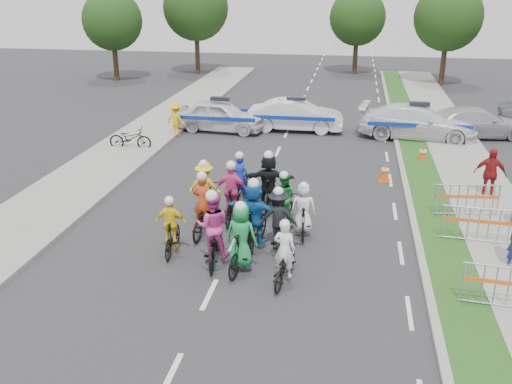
% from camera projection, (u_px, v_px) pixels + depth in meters
% --- Properties ---
extents(ground, '(90.00, 90.00, 0.00)m').
position_uv_depth(ground, '(209.00, 295.00, 13.46)').
color(ground, '#28282B').
rests_on(ground, ground).
extents(curb_right, '(0.20, 60.00, 0.12)m').
position_uv_depth(curb_right, '(414.00, 223.00, 17.24)').
color(curb_right, gray).
rests_on(curb_right, ground).
extents(grass_strip, '(1.20, 60.00, 0.11)m').
position_uv_depth(grass_strip, '(438.00, 225.00, 17.13)').
color(grass_strip, '#203F14').
rests_on(grass_strip, ground).
extents(sidewalk_right, '(2.40, 60.00, 0.13)m').
position_uv_depth(sidewalk_right, '(501.00, 229.00, 16.84)').
color(sidewalk_right, gray).
rests_on(sidewalk_right, ground).
extents(sidewalk_left, '(3.00, 60.00, 0.13)m').
position_uv_depth(sidewalk_left, '(58.00, 199.00, 19.08)').
color(sidewalk_left, gray).
rests_on(sidewalk_left, ground).
extents(rider_0, '(0.83, 1.74, 1.71)m').
position_uv_depth(rider_0, '(284.00, 261.00, 13.83)').
color(rider_0, black).
rests_on(rider_0, ground).
extents(rider_1, '(0.88, 1.89, 1.93)m').
position_uv_depth(rider_1, '(241.00, 244.00, 14.32)').
color(rider_1, black).
rests_on(rider_1, ground).
extents(rider_2, '(0.95, 2.08, 2.05)m').
position_uv_depth(rider_2, '(213.00, 236.00, 14.75)').
color(rider_2, black).
rests_on(rider_2, ground).
extents(rider_3, '(0.87, 1.63, 1.69)m').
position_uv_depth(rider_3, '(172.00, 231.00, 15.26)').
color(rider_3, black).
rests_on(rider_3, ground).
extents(rider_4, '(1.09, 1.88, 1.86)m').
position_uv_depth(rider_4, '(278.00, 225.00, 15.46)').
color(rider_4, black).
rests_on(rider_4, ground).
extents(rider_5, '(1.69, 2.01, 2.05)m').
position_uv_depth(rider_5, '(254.00, 219.00, 15.55)').
color(rider_5, black).
rests_on(rider_5, ground).
extents(rider_6, '(0.81, 1.95, 1.95)m').
position_uv_depth(rider_6, '(204.00, 213.00, 16.44)').
color(rider_6, black).
rests_on(rider_6, ground).
extents(rider_7, '(0.75, 1.64, 1.69)m').
position_uv_depth(rider_7, '(303.00, 215.00, 16.29)').
color(rider_7, black).
rests_on(rider_7, ground).
extents(rider_8, '(0.93, 1.81, 1.76)m').
position_uv_depth(rider_8, '(284.00, 205.00, 16.98)').
color(rider_8, black).
rests_on(rider_8, ground).
extents(rider_9, '(0.99, 1.87, 1.96)m').
position_uv_depth(rider_9, '(232.00, 198.00, 17.26)').
color(rider_9, black).
rests_on(rider_9, ground).
extents(rider_10, '(1.02, 1.81, 1.84)m').
position_uv_depth(rider_10, '(205.00, 194.00, 17.71)').
color(rider_10, black).
rests_on(rider_10, ground).
extents(rider_11, '(1.65, 1.97, 2.04)m').
position_uv_depth(rider_11, '(269.00, 186.00, 17.96)').
color(rider_11, black).
rests_on(rider_11, ground).
extents(rider_12, '(0.88, 1.89, 1.85)m').
position_uv_depth(rider_12, '(240.00, 187.00, 18.55)').
color(rider_12, black).
rests_on(rider_12, ground).
extents(police_car_0, '(4.53, 2.18, 1.49)m').
position_uv_depth(police_car_0, '(220.00, 116.00, 27.58)').
color(police_car_0, silver).
rests_on(police_car_0, ground).
extents(police_car_1, '(4.55, 1.60, 1.50)m').
position_uv_depth(police_car_1, '(296.00, 115.00, 27.63)').
color(police_car_1, silver).
rests_on(police_car_1, ground).
extents(police_car_2, '(5.56, 2.85, 1.55)m').
position_uv_depth(police_car_2, '(418.00, 122.00, 26.24)').
color(police_car_2, silver).
rests_on(police_car_2, ground).
extents(civilian_sedan, '(4.98, 2.65, 1.38)m').
position_uv_depth(civilian_sedan, '(476.00, 122.00, 26.55)').
color(civilian_sedan, '#AAAAAE').
rests_on(civilian_sedan, ground).
extents(spectator_2, '(1.09, 0.60, 1.76)m').
position_uv_depth(spectator_2, '(490.00, 174.00, 19.01)').
color(spectator_2, maroon).
rests_on(spectator_2, ground).
extents(marshal_hiviz, '(1.14, 0.88, 1.55)m').
position_uv_depth(marshal_hiviz, '(176.00, 119.00, 26.77)').
color(marshal_hiviz, '#FAB70D').
rests_on(marshal_hiviz, ground).
extents(barrier_0, '(2.04, 0.70, 1.12)m').
position_uv_depth(barrier_0, '(508.00, 290.00, 12.58)').
color(barrier_0, '#A5A8AD').
rests_on(barrier_0, ground).
extents(barrier_1, '(2.03, 0.64, 1.12)m').
position_uv_depth(barrier_1, '(478.00, 226.00, 15.77)').
color(barrier_1, '#A5A8AD').
rests_on(barrier_1, ground).
extents(barrier_2, '(2.05, 0.74, 1.12)m').
position_uv_depth(barrier_2, '(466.00, 202.00, 17.53)').
color(barrier_2, '#A5A8AD').
rests_on(barrier_2, ground).
extents(cone_0, '(0.40, 0.40, 0.70)m').
position_uv_depth(cone_0, '(385.00, 173.00, 20.82)').
color(cone_0, '#F24C0C').
rests_on(cone_0, ground).
extents(cone_1, '(0.40, 0.40, 0.70)m').
position_uv_depth(cone_1, '(423.00, 154.00, 23.02)').
color(cone_1, '#F24C0C').
rests_on(cone_1, ground).
extents(parked_bike, '(1.89, 0.72, 0.98)m').
position_uv_depth(parked_bike, '(130.00, 138.00, 24.67)').
color(parked_bike, black).
rests_on(parked_bike, ground).
extents(tree_0, '(4.20, 4.20, 6.30)m').
position_uv_depth(tree_0, '(112.00, 20.00, 40.03)').
color(tree_0, '#382619').
rests_on(tree_0, ground).
extents(tree_1, '(4.55, 4.55, 6.82)m').
position_uv_depth(tree_1, '(448.00, 17.00, 38.08)').
color(tree_1, '#382619').
rests_on(tree_1, ground).
extents(tree_3, '(4.90, 4.90, 7.35)m').
position_uv_depth(tree_3, '(196.00, 8.00, 42.67)').
color(tree_3, '#382619').
rests_on(tree_3, ground).
extents(tree_4, '(4.20, 4.20, 6.30)m').
position_uv_depth(tree_4, '(358.00, 18.00, 42.85)').
color(tree_4, '#382619').
rests_on(tree_4, ground).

